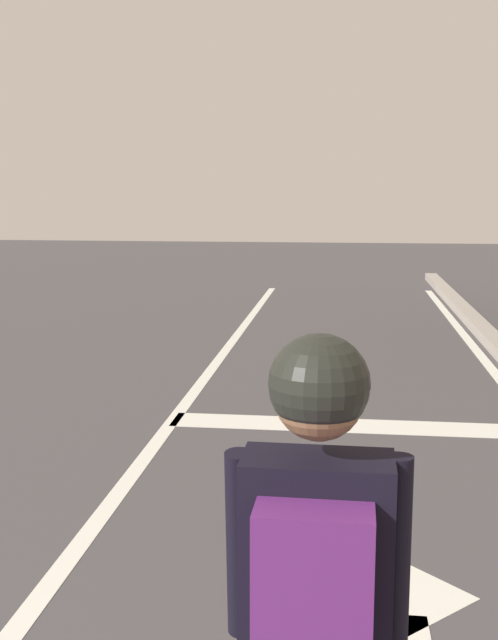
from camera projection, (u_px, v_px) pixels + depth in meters
name	position (u px, v px, depth m)	size (l,w,h in m)	color
lane_line_center	(151.00, 449.00, 5.99)	(0.12, 20.00, 0.01)	silver
stop_bar	(362.00, 426.00, 6.59)	(3.24, 0.40, 0.01)	silver
lane_arrow_head	(407.00, 599.00, 3.81)	(0.56, 0.44, 0.01)	silver
skater	(316.00, 582.00, 1.84)	(0.44, 0.60, 1.58)	navy
traffic_signal_mast	(497.00, 3.00, 7.31)	(5.06, 0.34, 5.37)	#60635C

